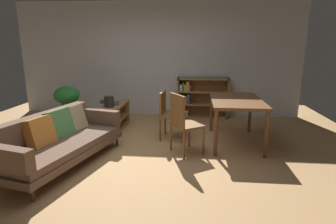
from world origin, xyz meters
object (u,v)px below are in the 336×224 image
at_px(open_laptop, 111,103).
at_px(media_console, 115,117).
at_px(dining_table, 236,104).
at_px(potted_floor_plant, 67,101).
at_px(dining_chair_near, 183,121).
at_px(fabric_couch, 57,139).
at_px(desk_speaker, 109,102).
at_px(bookshelf, 199,97).
at_px(dining_chair_far, 169,112).

bearing_deg(open_laptop, media_console, -32.23).
bearing_deg(dining_table, potted_floor_plant, 171.05).
relative_size(media_console, dining_table, 0.75).
relative_size(media_console, dining_chair_near, 1.07).
distance_m(fabric_couch, desk_speaker, 1.56).
xyz_separation_m(desk_speaker, potted_floor_plant, (-0.92, 0.14, -0.03)).
height_order(desk_speaker, dining_chair_near, dining_chair_near).
distance_m(open_laptop, bookshelf, 2.13).
height_order(dining_chair_near, bookshelf, dining_chair_near).
height_order(open_laptop, desk_speaker, desk_speaker).
relative_size(dining_table, dining_chair_near, 1.43).
xyz_separation_m(fabric_couch, dining_table, (2.71, 1.12, 0.34)).
bearing_deg(open_laptop, potted_floor_plant, -169.82).
relative_size(fabric_couch, desk_speaker, 10.16).
distance_m(fabric_couch, potted_floor_plant, 1.76).
distance_m(fabric_couch, dining_chair_near, 1.90).
bearing_deg(media_console, dining_chair_far, -23.03).
height_order(media_console, bookshelf, bookshelf).
xyz_separation_m(potted_floor_plant, bookshelf, (2.70, 1.24, -0.12)).
bearing_deg(fabric_couch, media_console, 78.60).
relative_size(media_console, dining_chair_far, 1.19).
bearing_deg(desk_speaker, dining_chair_near, -33.24).
bearing_deg(dining_table, fabric_couch, -157.50).
bearing_deg(desk_speaker, dining_table, -9.00).
distance_m(potted_floor_plant, bookshelf, 2.97).
height_order(media_console, open_laptop, open_laptop).
bearing_deg(dining_chair_far, dining_table, -5.93).
bearing_deg(desk_speaker, fabric_couch, -102.41).
height_order(dining_table, bookshelf, bookshelf).
relative_size(open_laptop, dining_table, 0.32).
distance_m(desk_speaker, dining_table, 2.41).
bearing_deg(bookshelf, potted_floor_plant, -155.28).
height_order(fabric_couch, potted_floor_plant, potted_floor_plant).
xyz_separation_m(desk_speaker, dining_chair_far, (1.21, -0.26, -0.11)).
height_order(open_laptop, dining_table, dining_table).
relative_size(fabric_couch, open_laptop, 4.83).
distance_m(potted_floor_plant, dining_table, 3.35).
distance_m(fabric_couch, dining_table, 2.96).
bearing_deg(open_laptop, bookshelf, 30.67).
relative_size(open_laptop, dining_chair_far, 0.51).
height_order(potted_floor_plant, dining_chair_far, potted_floor_plant).
xyz_separation_m(dining_chair_near, bookshelf, (0.29, 2.36, -0.07)).
height_order(media_console, potted_floor_plant, potted_floor_plant).
distance_m(media_console, dining_chair_far, 1.31).
bearing_deg(dining_chair_near, bookshelf, 83.07).
bearing_deg(dining_chair_far, desk_speaker, 168.06).
relative_size(potted_floor_plant, dining_table, 0.64).
distance_m(media_console, bookshelf, 2.10).
bearing_deg(potted_floor_plant, fabric_couch, -70.15).
bearing_deg(desk_speaker, bookshelf, 37.97).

